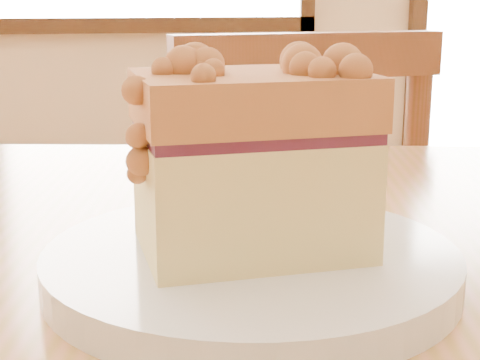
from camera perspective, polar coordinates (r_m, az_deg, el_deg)
name	(u,v)px	position (r m, az deg, el deg)	size (l,w,h in m)	color
cafe_chair_main	(268,305)	(1.16, 2.20, -9.68)	(0.44, 0.44, 0.87)	brown
plate	(251,266)	(0.42, 0.85, -6.66)	(0.23, 0.23, 0.02)	white
cake_slice	(253,153)	(0.40, 0.98, 2.13)	(0.14, 0.10, 0.12)	#DBCA7C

